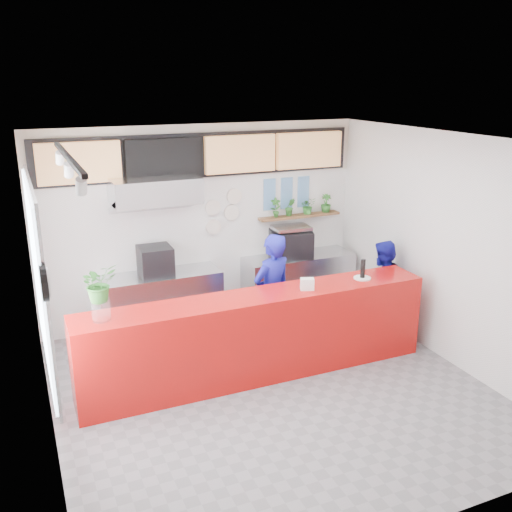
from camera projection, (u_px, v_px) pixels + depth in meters
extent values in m
plane|color=slate|center=(271.00, 390.00, 6.94)|extent=(5.00, 5.00, 0.00)
plane|color=silver|center=(273.00, 141.00, 6.04)|extent=(5.00, 5.00, 0.00)
plane|color=white|center=(203.00, 224.00, 8.68)|extent=(5.00, 0.00, 5.00)
plane|color=white|center=(40.00, 308.00, 5.55)|extent=(0.00, 5.00, 5.00)
plane|color=white|center=(446.00, 249.00, 7.44)|extent=(0.00, 5.00, 5.00)
cube|color=#AE0F0C|center=(258.00, 336.00, 7.13)|extent=(4.50, 0.60, 1.10)
cube|color=beige|center=(201.00, 152.00, 8.34)|extent=(5.00, 0.02, 0.80)
cube|color=#B2B5BA|center=(160.00, 303.00, 8.43)|extent=(1.80, 0.60, 0.90)
cube|color=black|center=(155.00, 261.00, 8.22)|extent=(0.47, 0.47, 0.42)
cube|color=#B2B5BA|center=(155.00, 190.00, 7.88)|extent=(1.20, 0.70, 0.35)
cube|color=#B2B5BA|center=(156.00, 204.00, 7.94)|extent=(1.20, 0.69, 0.31)
cube|color=#B2B5BA|center=(298.00, 282.00, 9.30)|extent=(1.80, 0.60, 0.90)
cube|color=black|center=(291.00, 244.00, 9.05)|extent=(0.78, 0.66, 0.43)
cube|color=silver|center=(291.00, 228.00, 8.97)|extent=(0.61, 0.44, 0.05)
cube|color=brown|center=(300.00, 216.00, 9.20)|extent=(1.40, 0.18, 0.04)
cube|color=tan|center=(79.00, 163.00, 7.60)|extent=(1.10, 0.10, 0.55)
cube|color=black|center=(164.00, 158.00, 8.04)|extent=(1.10, 0.10, 0.55)
cube|color=tan|center=(240.00, 154.00, 8.48)|extent=(1.10, 0.10, 0.55)
cube|color=tan|center=(309.00, 150.00, 8.92)|extent=(1.10, 0.10, 0.55)
cube|color=black|center=(202.00, 155.00, 8.33)|extent=(4.80, 0.04, 0.65)
cube|color=silver|center=(39.00, 278.00, 5.76)|extent=(0.04, 2.20, 1.90)
cube|color=#B2B5BA|center=(41.00, 278.00, 5.77)|extent=(0.03, 2.30, 2.00)
cylinder|color=black|center=(44.00, 283.00, 4.61)|extent=(0.05, 0.30, 0.30)
cylinder|color=white|center=(48.00, 283.00, 4.62)|extent=(0.02, 0.26, 0.26)
cube|color=black|center=(68.00, 157.00, 5.27)|extent=(0.05, 2.40, 0.04)
cylinder|color=silver|center=(213.00, 208.00, 8.64)|extent=(0.24, 0.03, 0.24)
cylinder|color=silver|center=(231.00, 212.00, 8.78)|extent=(0.24, 0.03, 0.24)
cylinder|color=silver|center=(213.00, 227.00, 8.73)|extent=(0.24, 0.03, 0.24)
cylinder|color=silver|center=(234.00, 196.00, 8.72)|extent=(0.24, 0.03, 0.24)
cube|color=#598CBF|center=(270.00, 187.00, 8.93)|extent=(0.20, 0.02, 0.25)
cube|color=#598CBF|center=(287.00, 185.00, 9.04)|extent=(0.20, 0.02, 0.25)
cube|color=#598CBF|center=(303.00, 184.00, 9.16)|extent=(0.20, 0.02, 0.25)
cube|color=#598CBF|center=(269.00, 202.00, 9.01)|extent=(0.20, 0.02, 0.25)
cube|color=#598CBF|center=(286.00, 201.00, 9.12)|extent=(0.20, 0.02, 0.25)
cube|color=#598CBF|center=(303.00, 199.00, 9.23)|extent=(0.20, 0.02, 0.25)
imported|color=#151794|center=(272.00, 294.00, 7.68)|extent=(0.71, 0.57, 1.69)
imported|color=#151794|center=(381.00, 288.00, 8.31)|extent=(0.87, 0.82, 1.41)
imported|color=#2B6B25|center=(276.00, 208.00, 8.98)|extent=(0.18, 0.14, 0.31)
imported|color=#2B6B25|center=(290.00, 207.00, 9.08)|extent=(0.19, 0.16, 0.29)
imported|color=#2B6B25|center=(308.00, 206.00, 9.21)|extent=(0.27, 0.25, 0.27)
imported|color=#2B6B25|center=(326.00, 203.00, 9.33)|extent=(0.19, 0.18, 0.30)
cylinder|color=white|center=(101.00, 310.00, 6.21)|extent=(0.23, 0.23, 0.25)
imported|color=#2B6B25|center=(99.00, 283.00, 6.12)|extent=(0.47, 0.45, 0.42)
cube|color=white|center=(307.00, 284.00, 7.12)|extent=(0.19, 0.16, 0.15)
cylinder|color=white|center=(362.00, 278.00, 7.52)|extent=(0.30, 0.30, 0.02)
cylinder|color=black|center=(363.00, 269.00, 7.48)|extent=(0.07, 0.07, 0.25)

